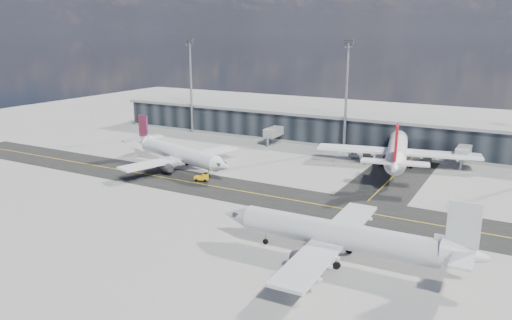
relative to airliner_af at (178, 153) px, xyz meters
The scene contains 9 objects.
ground 30.49m from the airliner_af, 23.47° to the right, with size 300.00×300.00×0.00m, color gray.
taxiway_lanes 31.92m from the airliner_af, ahead, with size 180.00×63.00×0.03m.
terminal_concourse 51.11m from the airliner_af, 57.02° to the left, with size 152.00×19.80×8.80m.
floodlight_masts 47.00m from the airliner_af, 52.30° to the left, with size 102.50×0.70×28.90m.
airliner_af is the anchor object (origin of this frame).
airliner_redtail 51.11m from the airliner_af, 29.95° to the left, with size 37.71×43.94×13.08m.
airliner_near 57.28m from the airliner_af, 29.44° to the right, with size 37.09×31.56×11.01m.
baggage_tug 13.21m from the airliner_af, 28.97° to the right, with size 3.20×2.23×1.83m.
service_van 44.35m from the airliner_af, 42.47° to the left, with size 2.13×4.61×1.28m, color white.
Camera 1 is at (42.75, -77.31, 30.62)m, focal length 35.00 mm.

